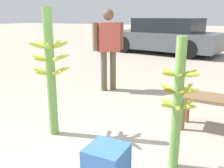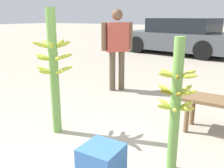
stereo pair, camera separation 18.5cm
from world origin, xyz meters
TOP-DOWN VIEW (x-y plane):
  - ground_plane at (0.00, 0.00)m, footprint 80.00×80.00m
  - banana_stalk_left at (-0.72, 0.46)m, footprint 0.46×0.47m
  - banana_stalk_center at (0.78, 0.42)m, footprint 0.37×0.37m
  - vendor_person at (-1.00, 2.47)m, footprint 0.48×0.54m
  - parked_car at (-1.40, 8.01)m, footprint 4.52×2.55m
  - produce_crate at (0.30, -0.07)m, footprint 0.33×0.33m

SIDE VIEW (x-z plane):
  - ground_plane at x=0.00m, z-range 0.00..0.00m
  - produce_crate at x=0.30m, z-range 0.00..0.33m
  - parked_car at x=-1.40m, z-range -0.02..1.33m
  - banana_stalk_center at x=0.78m, z-range 0.04..1.30m
  - banana_stalk_left at x=-0.72m, z-range 0.05..1.57m
  - vendor_person at x=-1.00m, z-range 0.14..1.69m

